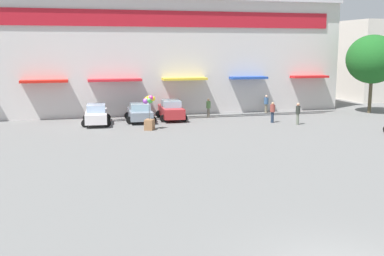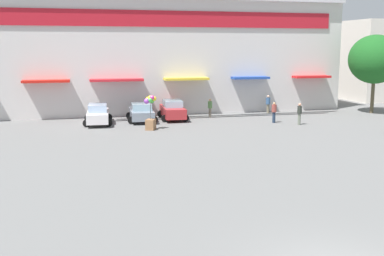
{
  "view_description": "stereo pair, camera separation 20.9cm",
  "coord_description": "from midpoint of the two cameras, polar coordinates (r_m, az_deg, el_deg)",
  "views": [
    {
      "loc": [
        -6.81,
        -10.14,
        5.92
      ],
      "look_at": [
        -0.8,
        12.92,
        1.79
      ],
      "focal_mm": 43.99,
      "sensor_mm": 36.0,
      "label": 1
    },
    {
      "loc": [
        -6.61,
        -10.2,
        5.92
      ],
      "look_at": [
        -0.8,
        12.92,
        1.79
      ],
      "focal_mm": 43.99,
      "sensor_mm": 36.0,
      "label": 2
    }
  ],
  "objects": [
    {
      "name": "ground_plane",
      "position": [
        24.84,
        1.51,
        -3.97
      ],
      "size": [
        128.0,
        128.0,
        0.0
      ],
      "primitive_type": "plane",
      "color": "slate"
    },
    {
      "name": "colonial_building",
      "position": [
        47.49,
        -6.63,
        13.15
      ],
      "size": [
        35.91,
        18.53,
        20.12
      ],
      "color": "silver",
      "rests_on": "ground"
    },
    {
      "name": "flank_building_right",
      "position": [
        59.98,
        20.52,
        7.75
      ],
      "size": [
        8.91,
        11.9,
        8.79
      ],
      "color": "silver",
      "rests_on": "ground"
    },
    {
      "name": "plaza_tree_1",
      "position": [
        45.17,
        20.92,
        7.78
      ],
      "size": [
        4.52,
        4.8,
        6.99
      ],
      "color": "brown",
      "rests_on": "ground"
    },
    {
      "name": "parked_car_0",
      "position": [
        37.1,
        -11.68,
        1.64
      ],
      "size": [
        2.41,
        4.53,
        1.55
      ],
      "color": "silver",
      "rests_on": "ground"
    },
    {
      "name": "parked_car_1",
      "position": [
        37.93,
        -6.5,
        1.9
      ],
      "size": [
        2.5,
        4.19,
        1.45
      ],
      "color": "gray",
      "rests_on": "ground"
    },
    {
      "name": "parked_car_2",
      "position": [
        38.74,
        -2.72,
        2.22
      ],
      "size": [
        2.39,
        4.37,
        1.61
      ],
      "color": "#AD292C",
      "rests_on": "ground"
    },
    {
      "name": "pedestrian_0",
      "position": [
        43.19,
        8.85,
        3.03
      ],
      "size": [
        0.4,
        0.4,
        1.61
      ],
      "color": "#786F59",
      "rests_on": "ground"
    },
    {
      "name": "pedestrian_1",
      "position": [
        39.73,
        1.85,
        2.58
      ],
      "size": [
        0.51,
        0.51,
        1.62
      ],
      "color": "#6C6254",
      "rests_on": "ground"
    },
    {
      "name": "pedestrian_2",
      "position": [
        36.95,
        12.56,
        1.88
      ],
      "size": [
        0.44,
        0.44,
        1.68
      ],
      "color": "slate",
      "rests_on": "ground"
    },
    {
      "name": "pedestrian_3",
      "position": [
        37.56,
        9.58,
        2.03
      ],
      "size": [
        0.52,
        0.52,
        1.63
      ],
      "color": "#233146",
      "rests_on": "ground"
    },
    {
      "name": "balloon_vendor_cart",
      "position": [
        34.0,
        -5.39,
        1.7
      ],
      "size": [
        0.93,
        1.06,
        2.5
      ],
      "color": "#956946",
      "rests_on": "ground"
    }
  ]
}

